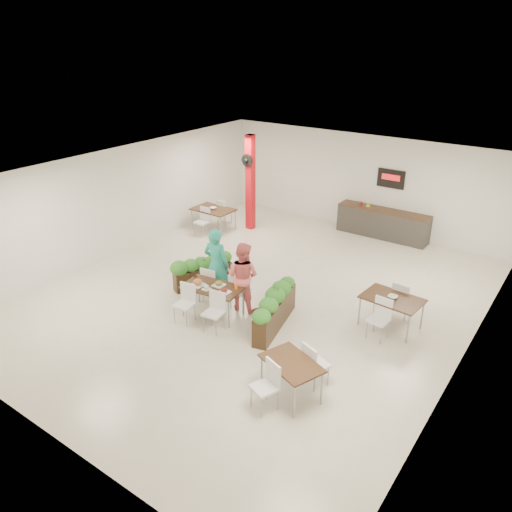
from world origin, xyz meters
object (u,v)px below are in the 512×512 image
at_px(service_counter, 383,223).
at_px(planter_right, 275,307).
at_px(side_table_a, 213,212).
at_px(planter_left, 203,269).
at_px(side_table_b, 392,302).
at_px(diner_woman, 243,276).
at_px(red_column, 250,182).
at_px(main_table, 212,291).
at_px(diner_man, 217,265).
at_px(side_table_c, 291,368).

relative_size(service_counter, planter_right, 1.46).
relative_size(service_counter, side_table_a, 1.85).
height_order(planter_left, side_table_b, side_table_b).
distance_m(diner_woman, planter_right, 1.18).
xyz_separation_m(service_counter, diner_woman, (-0.96, -6.39, 0.37)).
relative_size(red_column, service_counter, 1.07).
bearing_deg(service_counter, main_table, -100.98).
bearing_deg(planter_right, service_counter, 91.21).
bearing_deg(main_table, side_table_a, 129.46).
relative_size(diner_man, side_table_c, 1.15).
bearing_deg(main_table, side_table_c, -24.99).
xyz_separation_m(diner_woman, side_table_a, (-3.98, 3.68, -0.22)).
bearing_deg(side_table_a, side_table_c, -40.68).
distance_m(service_counter, planter_left, 6.54).
height_order(service_counter, side_table_a, service_counter).
relative_size(main_table, planter_left, 1.10).
distance_m(diner_man, side_table_c, 4.05).
bearing_deg(diner_woman, diner_man, -7.02).
bearing_deg(side_table_c, planter_right, 150.85).
distance_m(diner_woman, side_table_c, 3.38).
distance_m(service_counter, side_table_c, 8.64).
bearing_deg(diner_man, side_table_a, -56.20).
xyz_separation_m(diner_woman, side_table_b, (3.25, 1.26, -0.23)).
bearing_deg(planter_left, planter_right, -12.59).
relative_size(red_column, side_table_c, 1.92).
xyz_separation_m(red_column, service_counter, (4.00, 1.86, -1.15)).
bearing_deg(main_table, service_counter, 79.02).
distance_m(service_counter, main_table, 7.17).
xyz_separation_m(main_table, side_table_a, (-3.57, 4.34, 0.01)).
height_order(red_column, main_table, red_column).
bearing_deg(side_table_b, side_table_c, -95.14).
distance_m(planter_right, side_table_b, 2.63).
distance_m(main_table, planter_right, 1.57).
bearing_deg(planter_left, diner_woman, -12.58).
distance_m(red_column, main_table, 5.89).
xyz_separation_m(main_table, diner_man, (-0.39, 0.66, 0.32)).
xyz_separation_m(diner_man, side_table_c, (3.45, -2.08, -0.33)).
distance_m(planter_left, side_table_c, 4.89).
bearing_deg(main_table, diner_woman, 58.05).
height_order(service_counter, planter_left, service_counter).
xyz_separation_m(side_table_a, side_table_b, (7.23, -2.42, -0.01)).
bearing_deg(side_table_b, side_table_a, 166.52).
xyz_separation_m(planter_left, planter_right, (2.68, -0.60, 0.03)).
height_order(red_column, diner_man, red_column).
bearing_deg(diner_man, side_table_c, 141.88).
distance_m(service_counter, diner_man, 6.64).
xyz_separation_m(planter_left, side_table_b, (4.83, 0.91, 0.15)).
relative_size(red_column, side_table_b, 1.94).
bearing_deg(service_counter, diner_woman, -98.52).
xyz_separation_m(service_counter, side_table_c, (1.70, -8.47, 0.13)).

